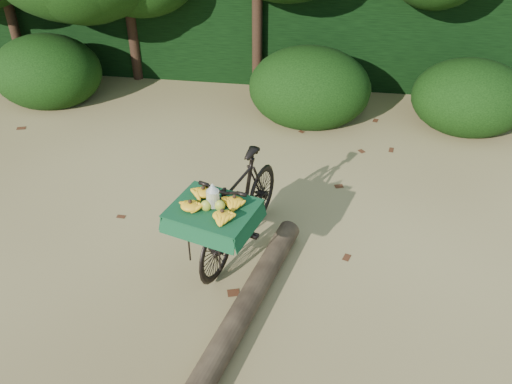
# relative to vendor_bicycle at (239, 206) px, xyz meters

# --- Properties ---
(ground) EXTENTS (80.00, 80.00, 0.00)m
(ground) POSITION_rel_vendor_bicycle_xyz_m (-0.95, -0.87, -0.58)
(ground) COLOR tan
(ground) RESTS_ON ground
(vendor_bicycle) EXTENTS (1.18, 2.00, 1.15)m
(vendor_bicycle) POSITION_rel_vendor_bicycle_xyz_m (0.00, 0.00, 0.00)
(vendor_bicycle) COLOR black
(vendor_bicycle) RESTS_ON ground
(fallen_log) EXTENTS (1.06, 3.36, 0.25)m
(fallen_log) POSITION_rel_vendor_bicycle_xyz_m (0.14, -1.41, -0.46)
(fallen_log) COLOR brown
(fallen_log) RESTS_ON ground
(hedge_backdrop) EXTENTS (26.00, 1.80, 1.80)m
(hedge_backdrop) POSITION_rel_vendor_bicycle_xyz_m (-0.95, 5.43, 0.32)
(hedge_backdrop) COLOR black
(hedge_backdrop) RESTS_ON ground
(bush_clumps) EXTENTS (8.80, 1.70, 0.90)m
(bush_clumps) POSITION_rel_vendor_bicycle_xyz_m (-0.45, 3.43, -0.13)
(bush_clumps) COLOR black
(bush_clumps) RESTS_ON ground
(leaf_litter) EXTENTS (7.00, 7.30, 0.01)m
(leaf_litter) POSITION_rel_vendor_bicycle_xyz_m (-0.95, -0.22, -0.58)
(leaf_litter) COLOR #492513
(leaf_litter) RESTS_ON ground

